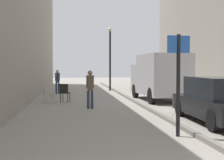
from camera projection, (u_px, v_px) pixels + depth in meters
ground_plane at (105, 105)px, 15.02m from camera, size 80.00×80.00×0.00m
kerb_strip at (138, 103)px, 15.21m from camera, size 0.16×40.00×0.12m
pedestrian_main_foreground at (90, 87)px, 13.58m from camera, size 0.33×0.21×1.64m
pedestrian_mid_block at (57, 80)px, 21.13m from camera, size 0.32×0.21×1.61m
delivery_van at (159, 76)px, 16.95m from camera, size 2.18×4.88×2.44m
parked_car at (219, 100)px, 10.20m from camera, size 1.89×4.23×1.45m
street_sign_post at (178, 76)px, 8.09m from camera, size 0.60×0.10×2.60m
lamp_post at (110, 55)px, 24.07m from camera, size 0.28×0.28×4.76m
cafe_chair_near_window at (49, 92)px, 16.04m from camera, size 0.56×0.56×0.94m
cafe_chair_by_doorway at (65, 92)px, 16.08m from camera, size 0.55×0.55×0.94m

